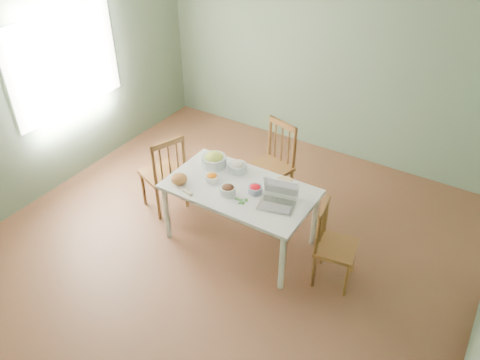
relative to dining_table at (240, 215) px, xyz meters
The scene contains 19 objects.
floor 0.41m from the dining_table, 106.80° to the right, with size 5.00×5.00×0.00m, color brown.
wall_back 2.53m from the dining_table, 91.30° to the left, with size 5.00×0.00×2.70m, color slate.
wall_left 2.74m from the dining_table, behind, with size 0.00×5.00×2.70m, color slate.
window_left 2.78m from the dining_table, behind, with size 0.04×1.60×1.20m, color white.
dining_table is the anchor object (origin of this frame).
chair_far 0.81m from the dining_table, 95.85° to the left, with size 0.46×0.44×1.04m, color brown, non-canonical shape.
chair_left 1.11m from the dining_table, behind, with size 0.45×0.43×1.01m, color brown, non-canonical shape.
chair_right 1.11m from the dining_table, ahead, with size 0.40×0.38×0.91m, color brown, non-canonical shape.
bread_boule 0.77m from the dining_table, 155.43° to the right, with size 0.17×0.17×0.11m, color #C07939.
butter_stick 0.66m from the dining_table, 137.76° to the right, with size 0.12×0.03×0.03m, color beige.
bowl_squash 0.67m from the dining_table, 156.73° to the left, with size 0.27×0.27×0.16m, color #F0F568, non-canonical shape.
bowl_carrot 0.52m from the dining_table, behind, with size 0.14×0.14×0.08m, color #D66705, non-canonical shape.
bowl_onion 0.52m from the dining_table, 126.60° to the left, with size 0.20×0.20×0.11m, color beige, non-canonical shape.
bowl_mushroom 0.44m from the dining_table, 107.57° to the right, with size 0.16×0.16×0.11m, color #35190C, non-canonical shape.
bowl_redpep 0.44m from the dining_table, ahead, with size 0.15×0.15×0.09m, color #D40105, non-canonical shape.
bowl_broccoli 0.55m from the dining_table, 33.61° to the left, with size 0.14×0.14×0.09m, color #1C3815, non-canonical shape.
flatbread 0.60m from the dining_table, 43.65° to the left, with size 0.19×0.19×0.02m, color tan.
basil_bunch 0.43m from the dining_table, 56.47° to the right, with size 0.17×0.17×0.02m, color #296524, non-canonical shape.
laptop 0.67m from the dining_table, ahead, with size 0.35×0.32×0.24m, color silver, non-canonical shape.
Camera 1 is at (2.14, -3.16, 3.63)m, focal length 35.36 mm.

